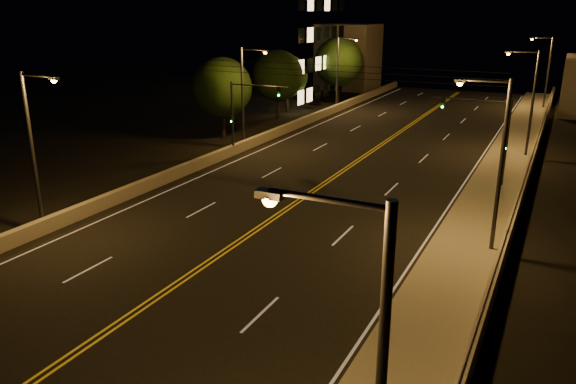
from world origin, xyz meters
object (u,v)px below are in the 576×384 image
at_px(streetlight_1, 496,156).
at_px(streetlight_3, 546,68).
at_px(streetlight_5, 245,91).
at_px(tree_1, 278,76).
at_px(streetlight_2, 529,97).
at_px(streetlight_6, 340,68).
at_px(streetlight_0, 365,383).
at_px(traffic_signal_right, 491,131).
at_px(streetlight_4, 35,142).
at_px(tree_0, 222,88).
at_px(tree_2, 287,76).
at_px(tree_3, 339,62).
at_px(traffic_signal_left, 243,110).

height_order(streetlight_1, streetlight_3, same).
bearing_deg(streetlight_5, tree_1, 106.46).
height_order(streetlight_2, streetlight_5, same).
bearing_deg(streetlight_6, streetlight_5, -90.00).
bearing_deg(streetlight_0, traffic_signal_right, 92.90).
relative_size(streetlight_4, tree_0, 1.14).
relative_size(streetlight_0, tree_2, 1.29).
bearing_deg(traffic_signal_right, streetlight_4, -136.60).
relative_size(traffic_signal_right, tree_0, 0.81).
relative_size(streetlight_0, streetlight_1, 1.00).
bearing_deg(streetlight_4, streetlight_5, 90.00).
distance_m(streetlight_0, tree_1, 52.47).
bearing_deg(streetlight_4, traffic_signal_right, 43.40).
xyz_separation_m(streetlight_0, streetlight_4, (-21.41, 11.08, 0.00)).
xyz_separation_m(streetlight_4, tree_1, (-4.04, 34.81, -0.27)).
bearing_deg(streetlight_4, streetlight_3, 68.39).
height_order(streetlight_5, tree_0, streetlight_5).
relative_size(streetlight_0, streetlight_4, 1.00).
xyz_separation_m(streetlight_5, tree_3, (-2.19, 26.75, 0.26)).
relative_size(traffic_signal_left, tree_1, 0.81).
relative_size(streetlight_2, tree_3, 1.03).
xyz_separation_m(streetlight_2, tree_3, (-23.60, 19.69, 0.26)).
height_order(streetlight_6, tree_3, streetlight_6).
height_order(traffic_signal_right, tree_0, tree_0).
bearing_deg(streetlight_4, streetlight_2, 52.80).
relative_size(streetlight_2, streetlight_6, 1.00).
xyz_separation_m(streetlight_1, streetlight_4, (-21.41, -7.49, 0.00)).
distance_m(streetlight_3, traffic_signal_left, 40.68).
xyz_separation_m(streetlight_0, streetlight_3, (0.00, 65.13, 0.00)).
distance_m(streetlight_0, streetlight_3, 65.13).
relative_size(streetlight_3, traffic_signal_right, 1.41).
bearing_deg(streetlight_3, tree_2, -151.09).
distance_m(traffic_signal_right, traffic_signal_left, 18.77).
bearing_deg(tree_2, streetlight_0, -62.20).
bearing_deg(streetlight_2, streetlight_5, -161.73).
xyz_separation_m(streetlight_1, tree_0, (-25.51, 16.42, -0.26)).
distance_m(streetlight_1, traffic_signal_left, 23.26).
bearing_deg(tree_1, traffic_signal_right, -33.76).
height_order(streetlight_4, tree_1, streetlight_4).
height_order(streetlight_3, traffic_signal_right, streetlight_3).
bearing_deg(traffic_signal_right, tree_1, 146.24).
height_order(streetlight_4, tree_0, streetlight_4).
distance_m(streetlight_3, tree_2, 30.39).
height_order(streetlight_4, tree_2, streetlight_4).
relative_size(streetlight_4, tree_2, 1.29).
height_order(traffic_signal_right, tree_1, tree_1).
bearing_deg(streetlight_5, traffic_signal_left, -64.35).
height_order(streetlight_0, streetlight_2, same).
relative_size(streetlight_6, tree_3, 1.03).
height_order(streetlight_2, streetlight_3, same).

